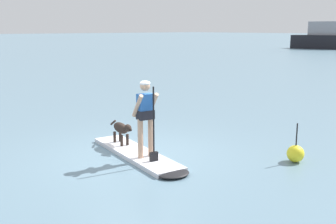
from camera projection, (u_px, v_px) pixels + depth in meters
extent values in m
plane|color=slate|center=(136.00, 155.00, 9.47)|extent=(400.00, 400.00, 0.00)
cube|color=silver|center=(136.00, 153.00, 9.46)|extent=(3.23, 1.19, 0.10)
ellipsoid|color=black|center=(173.00, 173.00, 8.16)|extent=(0.66, 0.77, 0.10)
cylinder|color=tan|center=(151.00, 137.00, 9.04)|extent=(0.12, 0.12, 0.88)
cylinder|color=tan|center=(140.00, 139.00, 8.90)|extent=(0.12, 0.12, 0.88)
cube|color=black|center=(145.00, 115.00, 8.86)|extent=(0.27, 0.39, 0.20)
cube|color=#2659A5|center=(145.00, 106.00, 8.82)|extent=(0.25, 0.37, 0.54)
sphere|color=tan|center=(145.00, 86.00, 8.73)|extent=(0.22, 0.22, 0.22)
ellipsoid|color=white|center=(145.00, 83.00, 8.72)|extent=(0.23, 0.23, 0.11)
cylinder|color=tan|center=(153.00, 104.00, 8.92)|extent=(0.43, 0.15, 0.54)
cylinder|color=tan|center=(138.00, 106.00, 8.72)|extent=(0.43, 0.15, 0.54)
cylinder|color=black|center=(154.00, 124.00, 8.60)|extent=(0.04, 0.04, 1.62)
cube|color=black|center=(154.00, 156.00, 8.75)|extent=(0.11, 0.19, 0.20)
ellipsoid|color=#2D231E|center=(121.00, 128.00, 10.00)|extent=(0.68, 0.32, 0.26)
ellipsoid|color=#2D231E|center=(128.00, 128.00, 9.66)|extent=(0.24, 0.19, 0.18)
ellipsoid|color=black|center=(130.00, 130.00, 9.58)|extent=(0.13, 0.10, 0.08)
cylinder|color=#2D231E|center=(113.00, 123.00, 10.34)|extent=(0.27, 0.09, 0.18)
cylinder|color=#2D231E|center=(127.00, 140.00, 9.93)|extent=(0.07, 0.07, 0.27)
cylinder|color=#2D231E|center=(122.00, 141.00, 9.85)|extent=(0.07, 0.07, 0.27)
cylinder|color=#2D231E|center=(120.00, 136.00, 10.26)|extent=(0.07, 0.07, 0.27)
cylinder|color=#2D231E|center=(115.00, 137.00, 10.18)|extent=(0.07, 0.07, 0.27)
cube|color=black|center=(332.00, 42.00, 56.77)|extent=(11.31, 5.48, 1.92)
cube|color=gray|center=(328.00, 28.00, 56.99)|extent=(5.30, 3.32, 1.89)
cylinder|color=silver|center=(328.00, 26.00, 56.94)|extent=(3.75, 1.06, 0.14)
sphere|color=yellow|center=(295.00, 154.00, 8.97)|extent=(0.38, 0.38, 0.38)
cylinder|color=black|center=(297.00, 134.00, 8.88)|extent=(0.03, 0.03, 0.50)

